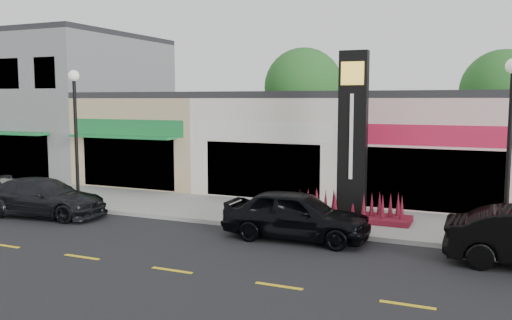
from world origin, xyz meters
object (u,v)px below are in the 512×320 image
Objects in this scene: car_dark_sedan at (43,197)px; car_black_sedan at (296,215)px; lamp_west_near at (76,124)px; pylon_sign at (352,161)px; lamp_east_near at (510,133)px.

car_dark_sedan is 1.06× the size of car_black_sedan.
lamp_west_near reaches higher than car_black_sedan.
lamp_west_near is 3.29m from car_dark_sedan.
lamp_west_near is 0.91× the size of pylon_sign.
lamp_west_near is 10.35m from car_black_sedan.
pylon_sign is at bearing 8.77° from lamp_west_near.
pylon_sign is at bearing -79.24° from car_dark_sedan.
car_dark_sedan is (-16.09, -1.79, -2.75)m from lamp_east_near.
lamp_west_near is 1.00× the size of lamp_east_near.
lamp_east_near is at bearing -90.35° from car_dark_sedan.
car_black_sedan is at bearing -168.76° from lamp_east_near.
lamp_west_near is 16.00m from lamp_east_near.
lamp_west_near and lamp_east_near have the same top height.
lamp_east_near is 1.16× the size of car_black_sedan.
car_black_sedan is (-6.07, -1.21, -2.68)m from lamp_east_near.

